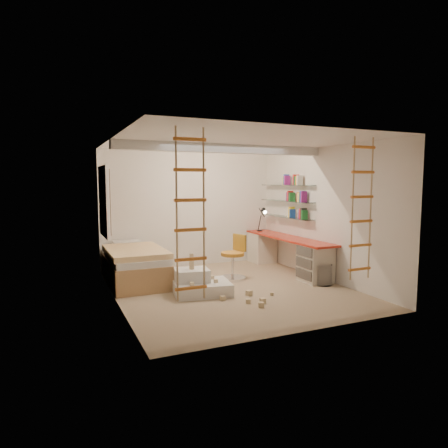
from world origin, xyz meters
name	(u,v)px	position (x,y,z in m)	size (l,w,h in m)	color
floor	(231,289)	(0.00, 0.00, 0.00)	(4.50, 4.50, 0.00)	#957D60
ceiling_beam	(224,148)	(0.00, 0.30, 2.52)	(4.00, 0.18, 0.16)	white
window_frame	(104,201)	(-1.97, 1.50, 1.55)	(0.06, 1.15, 1.35)	white
window_blind	(106,201)	(-1.93, 1.50, 1.55)	(0.02, 1.00, 1.20)	#4C2D1E
rope_ladder_left	(190,215)	(-1.35, -1.75, 1.52)	(0.41, 0.04, 2.13)	#C47221
rope_ladder_right	(362,209)	(1.35, -1.75, 1.52)	(0.41, 0.04, 2.13)	orange
waste_bin	(324,275)	(1.71, -0.43, 0.19)	(0.31, 0.31, 0.39)	white
desk	(286,253)	(1.72, 0.86, 0.40)	(0.56, 2.80, 0.75)	red
shelves	(286,201)	(1.87, 1.13, 1.50)	(0.25, 1.80, 0.71)	white
bed	(134,265)	(-1.48, 1.23, 0.33)	(1.02, 2.00, 0.69)	#AD7F51
task_lamp	(263,215)	(1.67, 1.82, 1.14)	(0.14, 0.36, 0.57)	black
swivel_chair	(234,263)	(0.35, 0.63, 0.33)	(0.65, 0.65, 0.89)	#C27F25
play_platform	(199,284)	(-0.62, -0.04, 0.16)	(1.05, 0.88, 0.42)	silver
toy_blocks	(225,284)	(-0.30, -0.41, 0.23)	(1.35, 1.27, 0.69)	#CCB284
books	(287,195)	(1.87, 1.13, 1.63)	(0.14, 0.64, 0.92)	#1E722D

